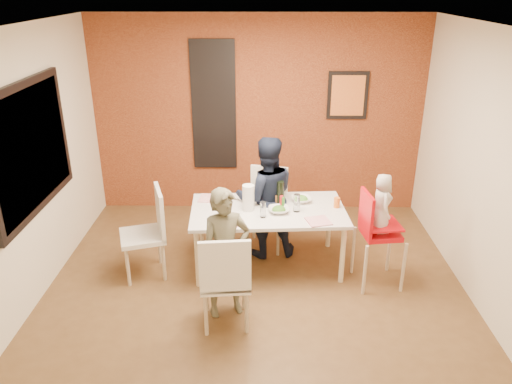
{
  "coord_description": "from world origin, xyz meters",
  "views": [
    {
      "loc": [
        0.07,
        -4.45,
        3.07
      ],
      "look_at": [
        0.0,
        0.3,
        1.05
      ],
      "focal_mm": 35.0,
      "sensor_mm": 36.0,
      "label": 1
    }
  ],
  "objects_px": {
    "high_chair": "(376,230)",
    "wine_bottle": "(280,194)",
    "dining_table": "(268,214)",
    "child_near": "(226,254)",
    "chair_far": "(267,203)",
    "chair_left": "(150,228)",
    "toddler": "(382,203)",
    "chair_near": "(225,277)",
    "child_far": "(266,197)",
    "paper_towel_roll": "(248,198)"
  },
  "relations": [
    {
      "from": "chair_near",
      "to": "paper_towel_roll",
      "type": "distance_m",
      "value": 1.18
    },
    {
      "from": "high_chair",
      "to": "wine_bottle",
      "type": "bearing_deg",
      "value": 59.05
    },
    {
      "from": "wine_bottle",
      "to": "paper_towel_roll",
      "type": "xyz_separation_m",
      "value": [
        -0.36,
        -0.1,
        -0.0
      ]
    },
    {
      "from": "high_chair",
      "to": "paper_towel_roll",
      "type": "relative_size",
      "value": 3.66
    },
    {
      "from": "high_chair",
      "to": "dining_table",
      "type": "bearing_deg",
      "value": 65.29
    },
    {
      "from": "chair_far",
      "to": "child_far",
      "type": "distance_m",
      "value": 0.31
    },
    {
      "from": "high_chair",
      "to": "child_near",
      "type": "bearing_deg",
      "value": 102.01
    },
    {
      "from": "chair_far",
      "to": "child_near",
      "type": "height_order",
      "value": "child_near"
    },
    {
      "from": "high_chair",
      "to": "paper_towel_roll",
      "type": "height_order",
      "value": "high_chair"
    },
    {
      "from": "high_chair",
      "to": "child_far",
      "type": "relative_size",
      "value": 0.73
    },
    {
      "from": "paper_towel_roll",
      "to": "wine_bottle",
      "type": "bearing_deg",
      "value": 16.15
    },
    {
      "from": "chair_near",
      "to": "high_chair",
      "type": "xyz_separation_m",
      "value": [
        1.54,
        0.8,
        0.09
      ]
    },
    {
      "from": "dining_table",
      "to": "chair_left",
      "type": "relative_size",
      "value": 1.75
    },
    {
      "from": "dining_table",
      "to": "child_near",
      "type": "distance_m",
      "value": 0.99
    },
    {
      "from": "high_chair",
      "to": "wine_bottle",
      "type": "distance_m",
      "value": 1.11
    },
    {
      "from": "chair_near",
      "to": "child_far",
      "type": "height_order",
      "value": "child_far"
    },
    {
      "from": "high_chair",
      "to": "toddler",
      "type": "height_order",
      "value": "toddler"
    },
    {
      "from": "chair_far",
      "to": "child_far",
      "type": "bearing_deg",
      "value": -82.84
    },
    {
      "from": "toddler",
      "to": "child_near",
      "type": "bearing_deg",
      "value": 104.02
    },
    {
      "from": "dining_table",
      "to": "child_far",
      "type": "xyz_separation_m",
      "value": [
        -0.02,
        0.28,
        0.08
      ]
    },
    {
      "from": "dining_table",
      "to": "child_far",
      "type": "height_order",
      "value": "child_far"
    },
    {
      "from": "dining_table",
      "to": "paper_towel_roll",
      "type": "bearing_deg",
      "value": -174.64
    },
    {
      "from": "chair_near",
      "to": "child_near",
      "type": "relative_size",
      "value": 0.75
    },
    {
      "from": "chair_left",
      "to": "child_near",
      "type": "relative_size",
      "value": 0.77
    },
    {
      "from": "dining_table",
      "to": "wine_bottle",
      "type": "distance_m",
      "value": 0.26
    },
    {
      "from": "toddler",
      "to": "paper_towel_roll",
      "type": "distance_m",
      "value": 1.43
    },
    {
      "from": "toddler",
      "to": "wine_bottle",
      "type": "distance_m",
      "value": 1.12
    },
    {
      "from": "toddler",
      "to": "wine_bottle",
      "type": "height_order",
      "value": "toddler"
    },
    {
      "from": "chair_left",
      "to": "toddler",
      "type": "relative_size",
      "value": 1.59
    },
    {
      "from": "paper_towel_roll",
      "to": "toddler",
      "type": "bearing_deg",
      "value": -13.17
    },
    {
      "from": "chair_far",
      "to": "toddler",
      "type": "distance_m",
      "value": 1.51
    },
    {
      "from": "chair_near",
      "to": "wine_bottle",
      "type": "xyz_separation_m",
      "value": [
        0.54,
        1.23,
        0.31
      ]
    },
    {
      "from": "child_near",
      "to": "child_far",
      "type": "bearing_deg",
      "value": 50.56
    },
    {
      "from": "chair_left",
      "to": "wine_bottle",
      "type": "relative_size",
      "value": 3.41
    },
    {
      "from": "toddler",
      "to": "chair_far",
      "type": "bearing_deg",
      "value": 48.08
    },
    {
      "from": "wine_bottle",
      "to": "paper_towel_roll",
      "type": "bearing_deg",
      "value": -163.85
    },
    {
      "from": "child_near",
      "to": "child_far",
      "type": "relative_size",
      "value": 0.9
    },
    {
      "from": "chair_left",
      "to": "high_chair",
      "type": "xyz_separation_m",
      "value": [
        2.44,
        -0.16,
        0.08
      ]
    },
    {
      "from": "chair_far",
      "to": "dining_table",
      "type": "bearing_deg",
      "value": -78.24
    },
    {
      "from": "wine_bottle",
      "to": "chair_far",
      "type": "bearing_deg",
      "value": 107.78
    },
    {
      "from": "chair_far",
      "to": "high_chair",
      "type": "height_order",
      "value": "high_chair"
    },
    {
      "from": "dining_table",
      "to": "child_near",
      "type": "bearing_deg",
      "value": -114.58
    },
    {
      "from": "dining_table",
      "to": "high_chair",
      "type": "relative_size",
      "value": 1.65
    },
    {
      "from": "high_chair",
      "to": "toddler",
      "type": "xyz_separation_m",
      "value": [
        0.03,
        0.01,
        0.31
      ]
    },
    {
      "from": "chair_near",
      "to": "chair_far",
      "type": "distance_m",
      "value": 1.72
    },
    {
      "from": "chair_far",
      "to": "chair_left",
      "type": "height_order",
      "value": "chair_left"
    },
    {
      "from": "child_far",
      "to": "high_chair",
      "type": "bearing_deg",
      "value": 141.7
    },
    {
      "from": "wine_bottle",
      "to": "child_far",
      "type": "bearing_deg",
      "value": 129.12
    },
    {
      "from": "dining_table",
      "to": "child_near",
      "type": "xyz_separation_m",
      "value": [
        -0.41,
        -0.9,
        0.01
      ]
    },
    {
      "from": "dining_table",
      "to": "chair_far",
      "type": "relative_size",
      "value": 1.79
    }
  ]
}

